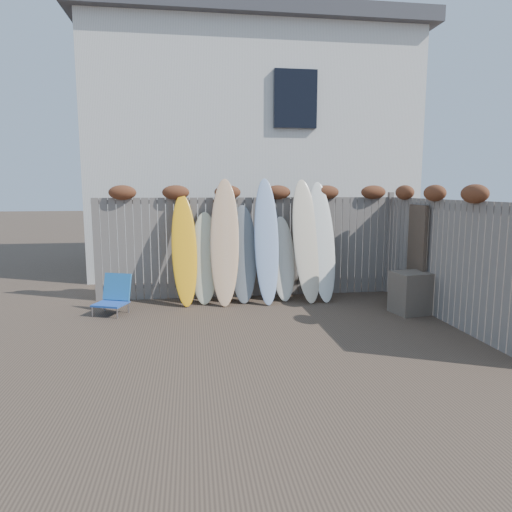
{
  "coord_description": "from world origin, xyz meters",
  "views": [
    {
      "loc": [
        -1.12,
        -6.65,
        2.18
      ],
      "look_at": [
        0.0,
        1.2,
        1.0
      ],
      "focal_mm": 32.0,
      "sensor_mm": 36.0,
      "label": 1
    }
  ],
  "objects": [
    {
      "name": "surfboard_4",
      "position": [
        0.3,
        1.9,
        1.19
      ],
      "size": [
        0.5,
        0.86,
        2.38
      ],
      "primitive_type": "ellipsoid",
      "rotation": [
        -0.31,
        0.0,
        -0.05
      ],
      "color": "#92ADD6",
      "rests_on": "ground"
    },
    {
      "name": "beach_chair",
      "position": [
        -2.49,
        1.45,
        0.32
      ],
      "size": [
        0.67,
        0.69,
        0.68
      ],
      "color": "#224DAD",
      "rests_on": "ground"
    },
    {
      "name": "surfboard_0",
      "position": [
        -1.26,
        1.95,
        1.04
      ],
      "size": [
        0.53,
        0.77,
        2.07
      ],
      "primitive_type": "ellipsoid",
      "rotation": [
        -0.31,
        0.0,
        0.09
      ],
      "color": "#FFAB14",
      "rests_on": "ground"
    },
    {
      "name": "surfboard_3",
      "position": [
        -0.14,
        2.01,
        0.93
      ],
      "size": [
        0.56,
        0.69,
        1.86
      ],
      "primitive_type": "ellipsoid",
      "rotation": [
        -0.31,
        0.0,
        -0.05
      ],
      "color": "slate",
      "rests_on": "ground"
    },
    {
      "name": "surfboard_1",
      "position": [
        -0.88,
        2.02,
        0.87
      ],
      "size": [
        0.58,
        0.66,
        1.73
      ],
      "primitive_type": "ellipsoid",
      "rotation": [
        -0.31,
        0.0,
        -0.08
      ],
      "color": "beige",
      "rests_on": "ground"
    },
    {
      "name": "back_fence",
      "position": [
        0.06,
        2.39,
        1.18
      ],
      "size": [
        6.05,
        0.28,
        2.24
      ],
      "color": "slate",
      "rests_on": "ground"
    },
    {
      "name": "surfboard_5",
      "position": [
        0.65,
        2.04,
        0.82
      ],
      "size": [
        0.49,
        0.6,
        1.63
      ],
      "primitive_type": "ellipsoid",
      "rotation": [
        -0.31,
        0.0,
        0.01
      ],
      "color": "silver",
      "rests_on": "ground"
    },
    {
      "name": "house",
      "position": [
        0.5,
        6.5,
        3.2
      ],
      "size": [
        8.5,
        5.5,
        6.33
      ],
      "color": "silver",
      "rests_on": "ground"
    },
    {
      "name": "wooden_crate",
      "position": [
        2.69,
        0.7,
        0.37
      ],
      "size": [
        0.71,
        0.63,
        0.73
      ],
      "primitive_type": "cube",
      "rotation": [
        0.0,
        0.0,
        0.19
      ],
      "color": "#51473C",
      "rests_on": "ground"
    },
    {
      "name": "surfboard_7",
      "position": [
        1.41,
        1.95,
        1.16
      ],
      "size": [
        0.54,
        0.83,
        2.31
      ],
      "primitive_type": "ellipsoid",
      "rotation": [
        -0.31,
        0.0,
        0.04
      ],
      "color": "silver",
      "rests_on": "ground"
    },
    {
      "name": "surfboard_6",
      "position": [
        1.09,
        1.92,
        1.18
      ],
      "size": [
        0.59,
        0.86,
        2.36
      ],
      "primitive_type": "ellipsoid",
      "rotation": [
        -0.31,
        0.0,
        0.07
      ],
      "color": "beige",
      "rests_on": "ground"
    },
    {
      "name": "lattice_panel",
      "position": [
        2.99,
        1.34,
        0.94
      ],
      "size": [
        0.22,
        1.25,
        1.88
      ],
      "primitive_type": "cube",
      "rotation": [
        0.0,
        0.0,
        -0.14
      ],
      "color": "brown",
      "rests_on": "ground"
    },
    {
      "name": "surfboard_2",
      "position": [
        -0.5,
        1.92,
        1.19
      ],
      "size": [
        0.62,
        0.88,
        2.37
      ],
      "primitive_type": "ellipsoid",
      "rotation": [
        -0.31,
        0.0,
        -0.1
      ],
      "color": "#F29E80",
      "rests_on": "ground"
    },
    {
      "name": "ground",
      "position": [
        0.0,
        0.0,
        0.0
      ],
      "size": [
        80.0,
        80.0,
        0.0
      ],
      "primitive_type": "plane",
      "color": "#493A2D"
    },
    {
      "name": "right_fence",
      "position": [
        2.99,
        0.25,
        1.14
      ],
      "size": [
        0.28,
        4.4,
        2.24
      ],
      "color": "slate",
      "rests_on": "ground"
    }
  ]
}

